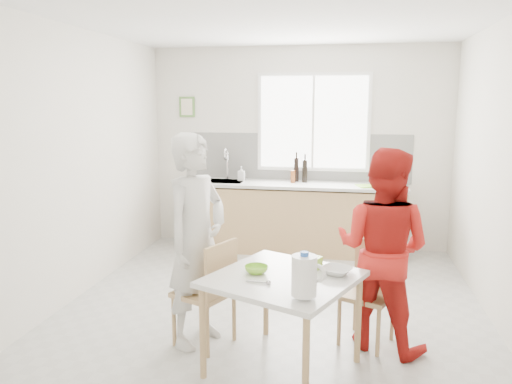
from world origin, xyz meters
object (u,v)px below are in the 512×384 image
person_red (382,249)px  bowl_green (256,269)px  chair_left (210,289)px  person_white (196,240)px  bowl_white (336,271)px  wine_bottle_b (305,171)px  chair_far (370,287)px  wine_bottle_a (296,170)px  dining_table (283,286)px  milk_jug (305,275)px

person_red → bowl_green: 1.05m
person_red → bowl_green: bearing=51.7°
chair_left → person_white: bearing=-90.0°
bowl_white → wine_bottle_b: bearing=99.5°
chair_left → bowl_green: (0.42, -0.24, 0.27)m
chair_far → wine_bottle_b: (-0.77, 2.51, 0.61)m
chair_far → wine_bottle_a: wine_bottle_a is taller
dining_table → wine_bottle_a: bearing=94.5°
dining_table → bowl_white: (0.37, 0.11, 0.10)m
milk_jug → wine_bottle_a: (-0.43, 3.56, 0.20)m
dining_table → person_red: size_ratio=0.77×
person_red → wine_bottle_a: size_ratio=5.07×
milk_jug → bowl_green: bearing=156.5°
person_red → bowl_white: bearing=73.9°
chair_left → bowl_green: size_ratio=5.11×
person_white → wine_bottle_b: (0.62, 2.79, 0.20)m
bowl_green → wine_bottle_a: (-0.04, 3.14, 0.33)m
person_white → bowl_white: (1.12, -0.21, -0.11)m
person_red → person_white: bearing=31.4°
chair_left → chair_far: 1.32m
person_white → bowl_green: 0.63m
chair_left → wine_bottle_b: 2.95m
bowl_white → chair_left: bearing=170.8°
bowl_green → wine_bottle_a: 3.16m
bowl_white → chair_far: bearing=61.5°
chair_far → bowl_white: size_ratio=3.85×
chair_left → wine_bottle_b: size_ratio=2.94×
bowl_green → milk_jug: (0.39, -0.42, 0.13)m
chair_far → bowl_white: chair_far is taller
bowl_green → milk_jug: size_ratio=0.60×
person_white → bowl_green: person_white is taller
chair_far → wine_bottle_a: 2.79m
milk_jug → person_red: bearing=83.1°
person_white → wine_bottle_b: person_white is taller
dining_table → wine_bottle_a: wine_bottle_a is taller
dining_table → person_white: size_ratio=0.72×
chair_left → chair_far: chair_left is taller
chair_left → bowl_white: (1.00, -0.16, 0.27)m
wine_bottle_a → person_red: bearing=-69.9°
wine_bottle_a → bowl_green: bearing=-89.2°
chair_left → chair_far: bearing=128.2°
bowl_white → wine_bottle_b: 3.06m
chair_far → person_red: bearing=-21.0°
dining_table → person_red: 0.91m
person_white → person_red: size_ratio=1.07×
person_white → chair_left: bearing=-90.0°
wine_bottle_a → person_white: bearing=-100.0°
person_white → bowl_green: bearing=-94.6°
chair_far → wine_bottle_a: (-0.89, 2.57, 0.62)m
milk_jug → person_white: bearing=166.3°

